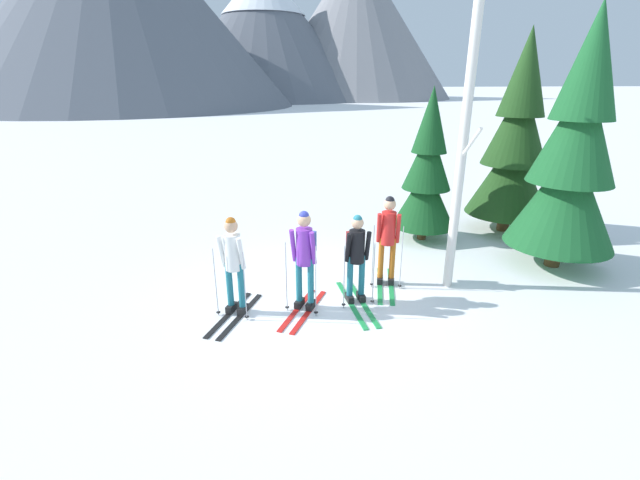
{
  "coord_description": "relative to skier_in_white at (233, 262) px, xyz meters",
  "views": [
    {
      "loc": [
        -1.02,
        -7.2,
        3.85
      ],
      "look_at": [
        0.09,
        0.24,
        1.05
      ],
      "focal_mm": 24.42,
      "sensor_mm": 36.0,
      "label": 1
    }
  ],
  "objects": [
    {
      "name": "ground_plane",
      "position": [
        1.47,
        0.37,
        -0.97
      ],
      "size": [
        400.0,
        400.0,
        0.0
      ],
      "primitive_type": "plane",
      "color": "white"
    },
    {
      "name": "skier_in_white",
      "position": [
        0.0,
        0.0,
        0.0
      ],
      "size": [
        0.96,
        1.58,
        1.75
      ],
      "color": "black",
      "rests_on": "ground"
    },
    {
      "name": "skier_in_purple",
      "position": [
        1.2,
        0.0,
        0.07
      ],
      "size": [
        1.01,
        1.54,
        1.81
      ],
      "color": "red",
      "rests_on": "ground"
    },
    {
      "name": "skier_in_black",
      "position": [
        2.14,
        0.12,
        -0.04
      ],
      "size": [
        0.61,
        1.81,
        1.66
      ],
      "color": "green",
      "rests_on": "ground"
    },
    {
      "name": "skier_in_red",
      "position": [
        2.9,
        0.74,
        0.06
      ],
      "size": [
        0.72,
        1.63,
        1.8
      ],
      "color": "green",
      "rests_on": "ground"
    },
    {
      "name": "pine_tree_near",
      "position": [
        4.56,
        3.1,
        0.73
      ],
      "size": [
        1.54,
        1.54,
        3.71
      ],
      "color": "#51381E",
      "rests_on": "ground"
    },
    {
      "name": "pine_tree_mid",
      "position": [
        6.77,
        1.07,
        1.42
      ],
      "size": [
        2.16,
        2.16,
        5.22
      ],
      "color": "#51381E",
      "rests_on": "ground"
    },
    {
      "name": "pine_tree_far",
      "position": [
        6.97,
        3.43,
        1.33
      ],
      "size": [
        2.08,
        2.08,
        5.02
      ],
      "color": "#51381E",
      "rests_on": "ground"
    },
    {
      "name": "birch_tree_tall",
      "position": [
        4.09,
        0.48,
        1.69
      ],
      "size": [
        0.43,
        1.16,
        5.25
      ],
      "color": "silver",
      "rests_on": "ground"
    },
    {
      "name": "mountain_ridge_distant",
      "position": [
        -0.79,
        74.21,
        12.49
      ],
      "size": [
        80.87,
        64.75,
        27.6
      ],
      "color": "slate",
      "rests_on": "ground"
    }
  ]
}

